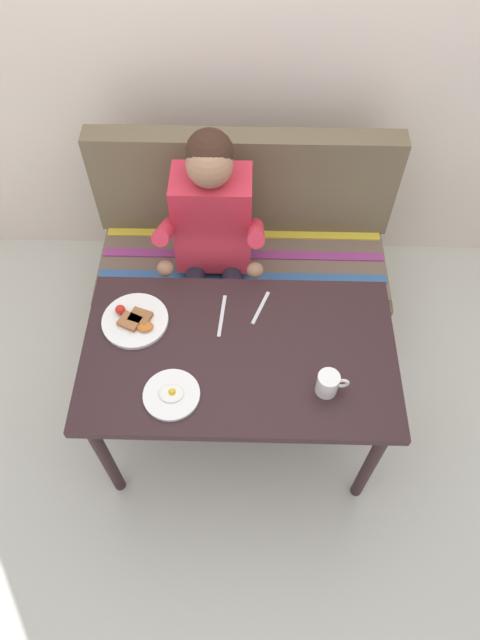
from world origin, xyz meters
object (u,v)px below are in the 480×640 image
table (239,362)px  couch (243,265)px  plate_eggs (172,394)px  coffee_mug (328,383)px  person (212,235)px  knife (222,316)px  fork (261,308)px  plate_breakfast (135,320)px

table → couch: 0.83m
plate_eggs → coffee_mug: bearing=3.7°
person → knife: (0.06, -0.43, -0.01)m
knife → coffee_mug: bearing=-34.2°
plate_eggs → fork: plate_eggs is taller
plate_breakfast → knife: bearing=6.2°
person → coffee_mug: 0.88m
couch → plate_eggs: couch is taller
plate_eggs → couch: bearing=76.1°
plate_breakfast → fork: size_ratio=1.54×
couch → plate_breakfast: couch is taller
knife → fork: bearing=20.5°
couch → table: bearing=-90.0°
couch → fork: 0.70m
person → plate_eggs: bearing=-97.7°
plate_breakfast → plate_eggs: (0.17, -0.32, -0.00)m
coffee_mug → fork: coffee_mug is taller
table → coffee_mug: bearing=-26.2°
fork → table: bearing=-89.9°
couch → plate_breakfast: size_ratio=5.51×
plate_eggs → person: bearing=82.3°
fork → plate_eggs: bearing=-106.8°
plate_breakfast → fork: (0.49, 0.08, -0.01)m
plate_breakfast → plate_eggs: 0.36m
couch → person: (-0.13, -0.17, 0.41)m
plate_breakfast → fork: plate_breakfast is taller
coffee_mug → person: bearing=121.2°
plate_breakfast → coffee_mug: bearing=-21.0°
fork → knife: same height
table → person: bearing=102.6°
table → plate_breakfast: bearing=163.3°
table → knife: 0.20m
couch → person: size_ratio=1.19×
plate_eggs → fork: bearing=51.2°
person → knife: size_ratio=6.06×
person → coffee_mug: size_ratio=10.27×
person → fork: (0.21, -0.39, -0.01)m
person → fork: bearing=-61.1°
table → knife: knife is taller
person → plate_eggs: (-0.11, -0.78, -0.00)m
plate_breakfast → coffee_mug: size_ratio=2.21×
person → knife: bearing=-82.0°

